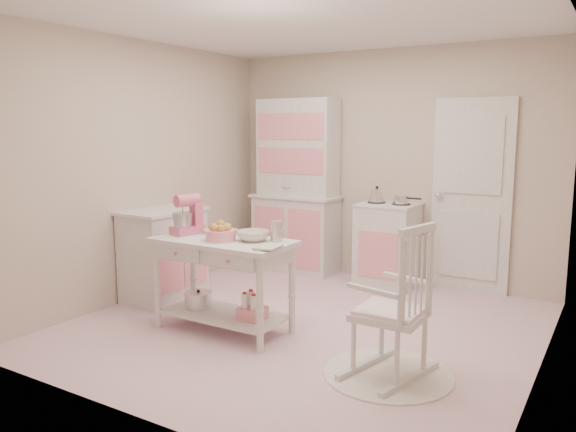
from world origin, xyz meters
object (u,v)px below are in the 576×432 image
object	(u,v)px
hutch	(296,186)
stove	(388,245)
work_table	(223,285)
bread_basket	(221,235)
stand_mixer	(186,215)
base_cabinet	(164,254)
rocking_chair	(390,300)

from	to	relation	value
hutch	stove	distance (m)	1.33
work_table	bread_basket	bearing A→B (deg)	-68.20
hutch	bread_basket	distance (m)	2.24
hutch	stand_mixer	xyz separation A→B (m)	(0.10, -2.09, -0.07)
base_cabinet	work_table	size ratio (longest dim) A/B	0.77
rocking_chair	stand_mixer	world-z (taller)	stand_mixer
rocking_chair	base_cabinet	bearing A→B (deg)	-178.11
rocking_chair	work_table	size ratio (longest dim) A/B	0.92
stand_mixer	hutch	bearing A→B (deg)	109.27
hutch	rocking_chair	distance (m)	3.07
stove	stand_mixer	xyz separation A→B (m)	(-1.10, -2.04, 0.51)
bread_basket	base_cabinet	bearing A→B (deg)	156.94
stove	base_cabinet	world-z (taller)	same
base_cabinet	stand_mixer	world-z (taller)	stand_mixer
base_cabinet	bread_basket	size ratio (longest dim) A/B	3.68
stand_mixer	bread_basket	xyz separation A→B (m)	(0.44, -0.07, -0.12)
work_table	bread_basket	size ratio (longest dim) A/B	4.80
stove	bread_basket	bearing A→B (deg)	-107.30
hutch	base_cabinet	xyz separation A→B (m)	(-0.56, -1.69, -0.58)
stove	bread_basket	size ratio (longest dim) A/B	3.68
stove	work_table	bearing A→B (deg)	-108.20
hutch	work_table	bearing A→B (deg)	-76.09
work_table	stand_mixer	world-z (taller)	stand_mixer
rocking_chair	work_table	bearing A→B (deg)	-170.72
rocking_chair	stand_mixer	distance (m)	2.01
work_table	bread_basket	xyz separation A→B (m)	(0.02, -0.05, 0.45)
hutch	work_table	size ratio (longest dim) A/B	1.73
rocking_chair	bread_basket	distance (m)	1.55
stove	stand_mixer	size ratio (longest dim) A/B	2.71
stand_mixer	bread_basket	bearing A→B (deg)	7.42
hutch	work_table	xyz separation A→B (m)	(0.52, -2.11, -0.64)
stove	base_cabinet	size ratio (longest dim) A/B	1.00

